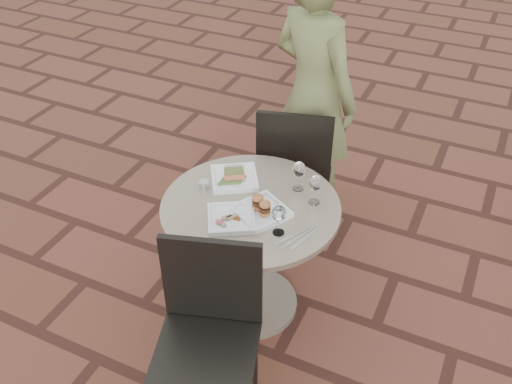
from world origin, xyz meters
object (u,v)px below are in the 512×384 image
at_px(diner, 314,95).
at_px(plate_salmon, 234,178).
at_px(chair_far, 295,161).
at_px(plate_tuna, 231,218).
at_px(cafe_table, 251,242).
at_px(plate_sliders, 261,209).
at_px(chair_near, 209,322).

xyz_separation_m(diner, plate_salmon, (-0.12, -0.83, -0.11)).
height_order(chair_far, plate_tuna, chair_far).
xyz_separation_m(cafe_table, diner, (-0.04, 0.98, 0.38)).
bearing_deg(cafe_table, diner, 92.56).
height_order(diner, plate_tuna, diner).
relative_size(chair_far, plate_sliders, 2.98).
bearing_deg(plate_sliders, plate_tuna, -134.93).
relative_size(chair_near, plate_salmon, 2.86).
bearing_deg(plate_sliders, plate_salmon, 142.30).
bearing_deg(plate_tuna, chair_far, 90.58).
relative_size(cafe_table, chair_far, 0.97).
bearing_deg(plate_tuna, plate_salmon, 114.50).
height_order(cafe_table, chair_near, chair_near).
height_order(diner, plate_salmon, diner).
bearing_deg(chair_near, chair_far, 78.10).
height_order(chair_near, diner, diner).
distance_m(plate_salmon, plate_tuna, 0.33).
distance_m(cafe_table, chair_near, 0.62).
xyz_separation_m(chair_far, plate_salmon, (-0.13, -0.56, 0.20)).
bearing_deg(plate_tuna, chair_near, -75.15).
height_order(cafe_table, diner, diner).
bearing_deg(chair_near, diner, 77.25).
distance_m(cafe_table, plate_salmon, 0.35).
relative_size(chair_far, plate_tuna, 3.03).
bearing_deg(plate_tuna, cafe_table, 77.99).
bearing_deg(cafe_table, plate_salmon, 138.26).
distance_m(chair_near, diner, 1.62).
bearing_deg(plate_salmon, chair_far, 77.16).
height_order(cafe_table, plate_sliders, plate_sliders).
distance_m(cafe_table, diner, 1.05).
height_order(cafe_table, plate_salmon, plate_salmon).
xyz_separation_m(chair_near, diner, (-0.13, 1.59, 0.31)).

